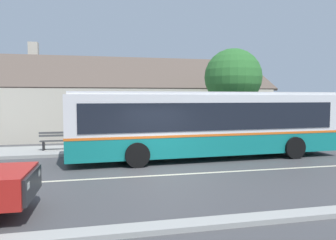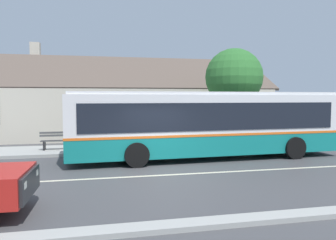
% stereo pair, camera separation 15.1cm
% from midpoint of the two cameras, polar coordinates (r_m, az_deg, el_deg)
% --- Properties ---
extents(ground_plane, '(300.00, 300.00, 0.00)m').
position_cam_midpoint_polar(ground_plane, '(11.90, -0.37, -9.59)').
color(ground_plane, '#424244').
extents(sidewalk_far, '(60.00, 3.00, 0.15)m').
position_cam_midpoint_polar(sidewalk_far, '(17.69, -4.44, -4.87)').
color(sidewalk_far, '#9E9E99').
rests_on(sidewalk_far, ground).
extents(curb_near, '(60.00, 0.50, 0.12)m').
position_cam_midpoint_polar(curb_near, '(7.51, 7.57, -17.38)').
color(curb_near, '#9E9E99').
rests_on(curb_near, ground).
extents(lane_divider_stripe, '(60.00, 0.16, 0.01)m').
position_cam_midpoint_polar(lane_divider_stripe, '(11.90, -0.37, -9.57)').
color(lane_divider_stripe, beige).
rests_on(lane_divider_stripe, ground).
extents(community_building, '(22.14, 10.14, 6.95)m').
position_cam_midpoint_polar(community_building, '(25.83, -9.00, 1.77)').
color(community_building, beige).
rests_on(community_building, ground).
extents(transit_bus, '(12.56, 3.10, 3.03)m').
position_cam_midpoint_polar(transit_bus, '(15.12, 6.95, -0.44)').
color(transit_bus, '#147F7A').
rests_on(transit_bus, ground).
extents(bench_by_building, '(1.73, 0.51, 0.94)m').
position_cam_midpoint_polar(bench_by_building, '(17.42, -18.28, -3.55)').
color(bench_by_building, '#4C4C4C').
rests_on(bench_by_building, sidewalk_far).
extents(street_tree_primary, '(3.36, 3.36, 5.66)m').
position_cam_midpoint_polar(street_tree_primary, '(19.85, 11.45, 6.85)').
color(street_tree_primary, '#4C3828').
rests_on(street_tree_primary, ground).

